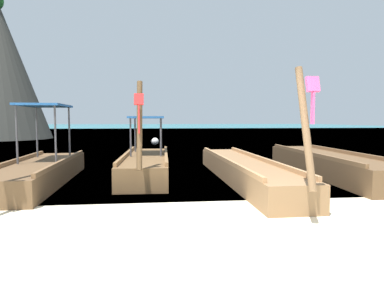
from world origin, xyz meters
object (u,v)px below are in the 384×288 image
Objects in this scene: longtail_boat_red_ribbon at (146,164)px; longtail_boat_turquoise_ribbon at (329,164)px; longtail_boat_blue_ribbon at (39,171)px; mooring_buoy_near at (155,141)px; longtail_boat_pink_ribbon at (243,170)px.

longtail_boat_turquoise_ribbon is at bearing -5.40° from longtail_boat_red_ribbon.
longtail_boat_blue_ribbon is 1.10× the size of longtail_boat_red_ribbon.
longtail_boat_turquoise_ribbon reaches higher than mooring_buoy_near.
longtail_boat_pink_ribbon is at bearing -166.90° from longtail_boat_turquoise_ribbon.
longtail_boat_red_ribbon is 5.42m from longtail_boat_turquoise_ribbon.
longtail_boat_pink_ribbon is (5.33, -0.14, -0.06)m from longtail_boat_blue_ribbon.
longtail_boat_blue_ribbon reaches higher than longtail_boat_pink_ribbon.
longtail_boat_pink_ribbon is 1.07× the size of longtail_boat_turquoise_ribbon.
longtail_boat_pink_ribbon is 13.38m from mooring_buoy_near.
longtail_boat_turquoise_ribbon reaches higher than longtail_boat_blue_ribbon.
longtail_boat_pink_ribbon is (2.63, -1.16, -0.06)m from longtail_boat_red_ribbon.
longtail_boat_pink_ribbon is 2.85m from longtail_boat_turquoise_ribbon.
longtail_boat_turquoise_ribbon is 13.54m from mooring_buoy_near.
mooring_buoy_near is at bearing 77.20° from longtail_boat_blue_ribbon.
mooring_buoy_near is (-2.37, 13.17, -0.05)m from longtail_boat_pink_ribbon.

